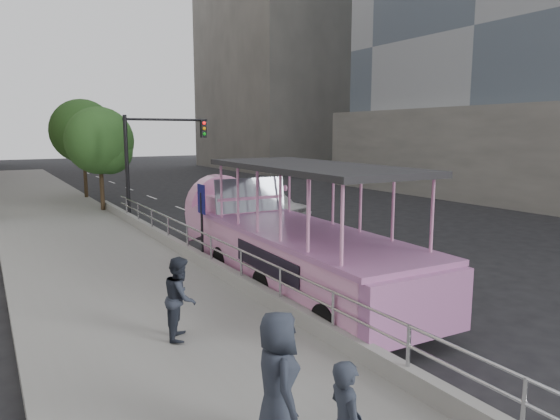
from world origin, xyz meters
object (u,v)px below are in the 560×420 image
object	(u,v)px
car	(274,204)
street_tree_far	(85,134)
traffic_signal	(151,151)
pedestrian_mid	(180,298)
pedestrian_far	(278,380)
parking_sign	(202,218)
street_tree_near	(102,143)
duck_boat	(282,240)

from	to	relation	value
car	street_tree_far	distance (m)	13.82
traffic_signal	street_tree_far	xyz separation A→B (m)	(-1.40, 9.43, 0.81)
pedestrian_mid	street_tree_far	bearing A→B (deg)	19.89
pedestrian_mid	pedestrian_far	distance (m)	4.03
parking_sign	car	bearing A→B (deg)	47.41
street_tree_far	parking_sign	bearing A→B (deg)	-89.68
parking_sign	street_tree_near	bearing A→B (deg)	91.35
car	pedestrian_mid	distance (m)	16.06
pedestrian_mid	street_tree_far	size ratio (longest dim) A/B	0.26
car	parking_sign	world-z (taller)	parking_sign
duck_boat	pedestrian_mid	distance (m)	4.87
car	street_tree_near	distance (m)	9.56
traffic_signal	pedestrian_mid	bearing A→B (deg)	-104.75
pedestrian_far	duck_boat	bearing A→B (deg)	-14.17
pedestrian_mid	pedestrian_far	bearing A→B (deg)	-156.03
car	street_tree_far	xyz separation A→B (m)	(-7.14, 11.27, 3.61)
traffic_signal	street_tree_far	bearing A→B (deg)	98.43
duck_boat	pedestrian_far	world-z (taller)	duck_boat
parking_sign	traffic_signal	world-z (taller)	traffic_signal
pedestrian_far	parking_sign	xyz separation A→B (m)	(2.70, 9.24, 0.53)
pedestrian_mid	parking_sign	size ratio (longest dim) A/B	0.59
pedestrian_mid	street_tree_near	distance (m)	18.47
pedestrian_far	traffic_signal	distance (m)	19.30
car	street_tree_far	world-z (taller)	street_tree_far
pedestrian_mid	parking_sign	world-z (taller)	parking_sign
pedestrian_mid	street_tree_near	bearing A→B (deg)	18.59
pedestrian_far	parking_sign	distance (m)	9.64
duck_boat	street_tree_near	distance (m)	15.69
duck_boat	car	bearing A→B (deg)	61.09
pedestrian_mid	street_tree_far	distance (m)	24.47
duck_boat	pedestrian_far	distance (m)	7.94
car	parking_sign	distance (m)	10.45
pedestrian_mid	pedestrian_far	size ratio (longest dim) A/B	0.90
traffic_signal	street_tree_near	bearing A→B (deg)	114.98
car	parking_sign	size ratio (longest dim) A/B	1.46
duck_boat	traffic_signal	xyz separation A→B (m)	(-0.15, 11.97, 2.16)
duck_boat	car	size ratio (longest dim) A/B	2.67
pedestrian_far	street_tree_far	bearing A→B (deg)	12.05
traffic_signal	street_tree_near	distance (m)	3.80
parking_sign	street_tree_near	world-z (taller)	street_tree_near
car	pedestrian_far	world-z (taller)	pedestrian_far
pedestrian_mid	street_tree_far	world-z (taller)	street_tree_far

